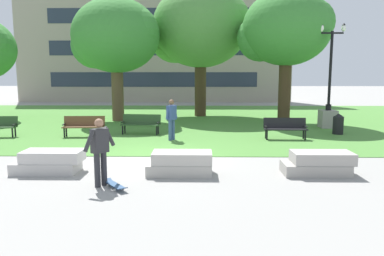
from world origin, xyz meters
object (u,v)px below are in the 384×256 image
park_bench_far_right (84,125)px  person_bystander_near_lawn (172,117)px  concrete_block_center (49,162)px  park_bench_near_left (285,127)px  concrete_block_right (318,164)px  park_bench_near_right (141,123)px  concrete_block_left (181,164)px  trash_bin (338,124)px  person_skateboarder (100,148)px  lamp_post_center (328,107)px  skateboard (115,185)px

park_bench_far_right → person_bystander_near_lawn: bearing=-11.8°
concrete_block_center → park_bench_near_left: 9.68m
concrete_block_right → park_bench_far_right: (-8.45, 6.07, 0.23)m
concrete_block_right → park_bench_near_right: 9.09m
concrete_block_left → concrete_block_center: bearing=178.1°
concrete_block_right → trash_bin: 7.59m
person_skateboarder → lamp_post_center: bearing=48.3°
concrete_block_center → concrete_block_right: (7.61, -0.06, 0.00)m
park_bench_near_left → park_bench_near_right: (-6.36, 1.24, 0.00)m
person_skateboarder → skateboard: bearing=-25.6°
skateboard → person_bystander_near_lawn: size_ratio=0.55×
park_bench_near_left → park_bench_far_right: same height
concrete_block_left → trash_bin: bearing=45.2°
concrete_block_right → skateboard: 5.59m
park_bench_near_right → person_bystander_near_lawn: 2.23m
trash_bin → person_skateboarder: bearing=-137.6°
concrete_block_left → trash_bin: (6.94, 6.99, 0.20)m
park_bench_far_right → lamp_post_center: bearing=14.1°
concrete_block_center → person_skateboarder: size_ratio=1.13×
park_bench_near_left → person_skateboarder: bearing=-132.2°
person_skateboarder → lamp_post_center: size_ratio=0.32×
park_bench_near_left → person_bystander_near_lawn: person_bystander_near_lawn is taller
person_bystander_near_lawn → concrete_block_center: bearing=-121.0°
trash_bin → concrete_block_left: bearing=-134.8°
concrete_block_center → park_bench_near_right: park_bench_near_right is taller
concrete_block_left → park_bench_near_left: 7.03m
park_bench_near_right → concrete_block_left: bearing=-72.5°
concrete_block_center → park_bench_near_right: bearing=76.8°
concrete_block_left → park_bench_far_right: park_bench_far_right is taller
concrete_block_right → park_bench_far_right: size_ratio=1.04×
concrete_block_center → trash_bin: 12.72m
concrete_block_center → concrete_block_right: size_ratio=1.01×
park_bench_far_right → trash_bin: (11.54, 0.86, -0.04)m
park_bench_near_right → person_bystander_near_lawn: bearing=-45.5°
park_bench_near_left → lamp_post_center: (2.99, 3.47, 0.55)m
concrete_block_right → park_bench_near_left: size_ratio=1.05×
person_skateboarder → park_bench_near_left: 9.16m
concrete_block_left → lamp_post_center: bearing=51.7°
person_skateboarder → park_bench_near_left: (6.15, 6.78, -0.43)m
park_bench_near_right → lamp_post_center: lamp_post_center is taller
lamp_post_center → concrete_block_right: bearing=-110.2°
concrete_block_center → concrete_block_left: size_ratio=1.07×
concrete_block_center → park_bench_near_left: bearing=34.8°
concrete_block_left → person_skateboarder: 2.35m
person_bystander_near_lawn → park_bench_near_right: bearing=134.5°
person_skateboarder → concrete_block_center: bearing=145.0°
person_skateboarder → park_bench_near_right: (-0.21, 8.01, -0.43)m
trash_bin → park_bench_near_right: bearing=-179.2°
park_bench_near_right → park_bench_far_right: 2.54m
concrete_block_right → skateboard: size_ratio=2.04×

